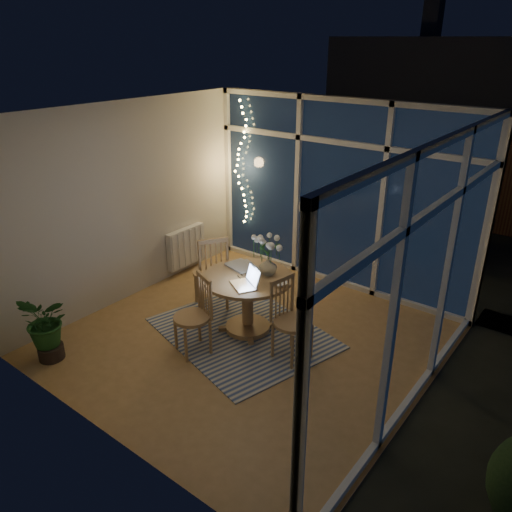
{
  "coord_description": "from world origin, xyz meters",
  "views": [
    {
      "loc": [
        3.13,
        -3.93,
        3.3
      ],
      "look_at": [
        -0.11,
        0.25,
        0.97
      ],
      "focal_mm": 35.0,
      "sensor_mm": 36.0,
      "label": 1
    }
  ],
  "objects_px": {
    "dining_table": "(248,304)",
    "chair_left": "(210,270)",
    "chair_front": "(192,316)",
    "flower_vase": "(268,266)",
    "chair_right": "(293,321)",
    "laptop": "(243,276)",
    "potted_plant": "(47,329)"
  },
  "relations": [
    {
      "from": "chair_left",
      "to": "laptop",
      "type": "relative_size",
      "value": 3.23
    },
    {
      "from": "laptop",
      "to": "chair_left",
      "type": "bearing_deg",
      "value": -173.26
    },
    {
      "from": "laptop",
      "to": "potted_plant",
      "type": "bearing_deg",
      "value": -102.6
    },
    {
      "from": "chair_right",
      "to": "potted_plant",
      "type": "distance_m",
      "value": 2.68
    },
    {
      "from": "laptop",
      "to": "flower_vase",
      "type": "bearing_deg",
      "value": 114.82
    },
    {
      "from": "dining_table",
      "to": "flower_vase",
      "type": "xyz_separation_m",
      "value": [
        0.16,
        0.19,
        0.47
      ]
    },
    {
      "from": "dining_table",
      "to": "potted_plant",
      "type": "xyz_separation_m",
      "value": [
        -1.37,
        -1.8,
        0.02
      ]
    },
    {
      "from": "chair_right",
      "to": "laptop",
      "type": "distance_m",
      "value": 0.73
    },
    {
      "from": "chair_left",
      "to": "chair_front",
      "type": "height_order",
      "value": "chair_left"
    },
    {
      "from": "flower_vase",
      "to": "potted_plant",
      "type": "height_order",
      "value": "flower_vase"
    },
    {
      "from": "laptop",
      "to": "flower_vase",
      "type": "relative_size",
      "value": 1.55
    },
    {
      "from": "chair_front",
      "to": "potted_plant",
      "type": "bearing_deg",
      "value": -115.62
    },
    {
      "from": "dining_table",
      "to": "flower_vase",
      "type": "bearing_deg",
      "value": 49.6
    },
    {
      "from": "chair_left",
      "to": "chair_front",
      "type": "distance_m",
      "value": 1.05
    },
    {
      "from": "chair_left",
      "to": "chair_front",
      "type": "bearing_deg",
      "value": 63.65
    },
    {
      "from": "dining_table",
      "to": "chair_left",
      "type": "relative_size",
      "value": 1.01
    },
    {
      "from": "chair_right",
      "to": "chair_front",
      "type": "height_order",
      "value": "chair_right"
    },
    {
      "from": "chair_front",
      "to": "laptop",
      "type": "bearing_deg",
      "value": 79.98
    },
    {
      "from": "dining_table",
      "to": "potted_plant",
      "type": "bearing_deg",
      "value": -127.2
    },
    {
      "from": "chair_right",
      "to": "potted_plant",
      "type": "bearing_deg",
      "value": 138.28
    },
    {
      "from": "chair_left",
      "to": "laptop",
      "type": "bearing_deg",
      "value": 98.68
    },
    {
      "from": "dining_table",
      "to": "chair_front",
      "type": "xyz_separation_m",
      "value": [
        -0.2,
        -0.74,
        0.1
      ]
    },
    {
      "from": "chair_left",
      "to": "laptop",
      "type": "height_order",
      "value": "chair_left"
    },
    {
      "from": "chair_right",
      "to": "laptop",
      "type": "xyz_separation_m",
      "value": [
        -0.63,
        -0.06,
        0.37
      ]
    },
    {
      "from": "chair_left",
      "to": "chair_right",
      "type": "distance_m",
      "value": 1.53
    },
    {
      "from": "chair_left",
      "to": "flower_vase",
      "type": "xyz_separation_m",
      "value": [
        0.91,
        0.02,
        0.31
      ]
    },
    {
      "from": "chair_right",
      "to": "flower_vase",
      "type": "bearing_deg",
      "value": 70.08
    },
    {
      "from": "flower_vase",
      "to": "chair_left",
      "type": "bearing_deg",
      "value": -178.47
    },
    {
      "from": "chair_right",
      "to": "flower_vase",
      "type": "height_order",
      "value": "chair_right"
    },
    {
      "from": "chair_right",
      "to": "potted_plant",
      "type": "height_order",
      "value": "chair_right"
    },
    {
      "from": "chair_right",
      "to": "chair_front",
      "type": "bearing_deg",
      "value": 131.8
    },
    {
      "from": "dining_table",
      "to": "chair_right",
      "type": "distance_m",
      "value": 0.77
    }
  ]
}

